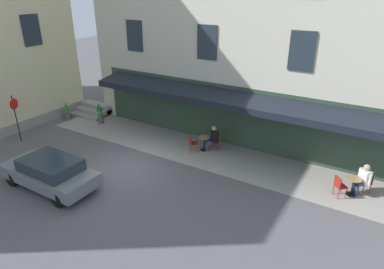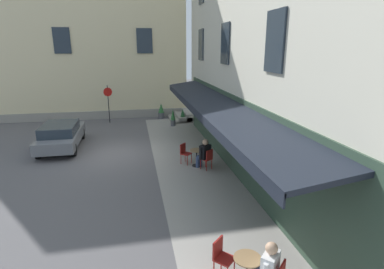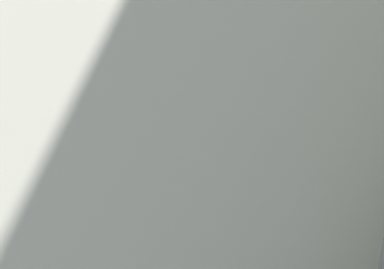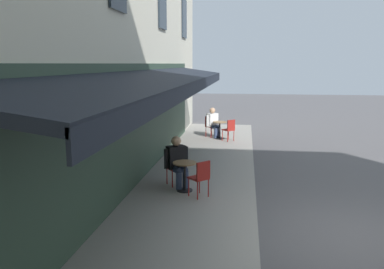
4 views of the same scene
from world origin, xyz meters
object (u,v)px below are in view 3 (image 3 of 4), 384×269
at_px(cafe_chair_red_under_awning, 155,161).
at_px(parked_car_grey, 345,143).
at_px(cafe_table_near_entrance, 89,119).
at_px(cafe_table_mid_terrace, 171,163).
at_px(cafe_chair_red_corner_right, 188,162).
at_px(cafe_chair_red_near_door, 77,118).
at_px(potted_plant_mid_terrace, 355,248).
at_px(cafe_chair_red_kerbside, 101,118).
at_px(seated_patron_in_black, 161,157).
at_px(seated_companion_in_white, 81,115).

relative_size(cafe_chair_red_under_awning, parked_car_grey, 0.21).
xyz_separation_m(cafe_table_near_entrance, parked_car_grey, (10.86, 5.94, 0.22)).
height_order(cafe_table_mid_terrace, cafe_chair_red_corner_right, cafe_chair_red_corner_right).
xyz_separation_m(cafe_chair_red_near_door, potted_plant_mid_terrace, (14.83, 0.11, 0.02)).
bearing_deg(cafe_chair_red_under_awning, cafe_table_near_entrance, 173.30).
bearing_deg(cafe_table_near_entrance, parked_car_grey, 28.70).
bearing_deg(cafe_chair_red_kerbside, seated_patron_in_black, -9.76).
height_order(seated_companion_in_white, parked_car_grey, parked_car_grey).
xyz_separation_m(seated_patron_in_black, seated_companion_in_white, (-7.04, 0.35, -0.01)).
distance_m(cafe_table_mid_terrace, parked_car_grey, 7.38).
bearing_deg(seated_patron_in_black, cafe_chair_red_corner_right, 42.29).
distance_m(cafe_chair_red_kerbside, parked_car_grey, 11.77).
bearing_deg(seated_companion_in_white, cafe_table_mid_terrace, -0.80).
distance_m(cafe_chair_red_kerbside, cafe_chair_red_near_door, 1.26).
bearing_deg(potted_plant_mid_terrace, cafe_chair_red_corner_right, 176.64).
relative_size(cafe_chair_red_kerbside, seated_companion_in_white, 0.69).
height_order(seated_patron_in_black, seated_companion_in_white, seated_patron_in_black).
height_order(cafe_table_near_entrance, cafe_chair_red_kerbside, cafe_chair_red_kerbside).
height_order(cafe_chair_red_kerbside, cafe_table_mid_terrace, cafe_chair_red_kerbside).
xyz_separation_m(cafe_chair_red_near_door, cafe_chair_red_under_awning, (7.01, -0.32, 0.00)).
relative_size(cafe_chair_red_corner_right, seated_patron_in_black, 0.68).
bearing_deg(cafe_chair_red_under_awning, cafe_chair_red_near_door, 177.40).
height_order(cafe_table_near_entrance, cafe_chair_red_corner_right, cafe_chair_red_corner_right).
relative_size(cafe_chair_red_kerbside, cafe_chair_red_under_awning, 1.00).
relative_size(cafe_chair_red_under_awning, potted_plant_mid_terrace, 0.78).
bearing_deg(cafe_table_near_entrance, cafe_chair_red_near_door, -134.15).
relative_size(seated_patron_in_black, parked_car_grey, 0.31).
bearing_deg(cafe_chair_red_under_awning, cafe_table_mid_terrace, 35.88).
bearing_deg(cafe_table_near_entrance, seated_patron_in_black, -5.46).
xyz_separation_m(cafe_table_near_entrance, seated_patron_in_black, (6.75, -0.64, 0.22)).
bearing_deg(cafe_chair_red_near_door, cafe_chair_red_kerbside, 44.87).
xyz_separation_m(cafe_table_mid_terrace, seated_patron_in_black, (-0.34, -0.24, 0.22)).
bearing_deg(potted_plant_mid_terrace, seated_patron_in_black, -177.76).
bearing_deg(seated_patron_in_black, potted_plant_mid_terrace, 2.24).
bearing_deg(parked_car_grey, seated_patron_in_black, -121.93).
xyz_separation_m(cafe_chair_red_near_door, cafe_chair_red_corner_right, (7.96, 0.51, 0.00)).
xyz_separation_m(cafe_chair_red_corner_right, seated_companion_in_white, (-7.81, -0.36, 0.15)).
xyz_separation_m(cafe_chair_red_kerbside, seated_companion_in_white, (-0.75, -0.74, 0.15)).
bearing_deg(cafe_table_near_entrance, potted_plant_mid_terrace, -1.38).
bearing_deg(cafe_chair_red_near_door, seated_patron_in_black, -1.53).
bearing_deg(cafe_table_mid_terrace, cafe_chair_red_kerbside, 172.78).
distance_m(cafe_chair_red_kerbside, seated_patron_in_black, 6.39).
distance_m(cafe_chair_red_kerbside, cafe_chair_red_corner_right, 7.08).
height_order(cafe_chair_red_under_awning, potted_plant_mid_terrace, potted_plant_mid_terrace).
height_order(cafe_table_mid_terrace, cafe_chair_red_under_awning, cafe_chair_red_under_awning).
bearing_deg(seated_patron_in_black, seated_companion_in_white, 177.19).
bearing_deg(potted_plant_mid_terrace, cafe_chair_red_near_door, -179.58).
xyz_separation_m(cafe_chair_red_kerbside, cafe_chair_red_corner_right, (7.07, -0.38, 0.00)).
relative_size(cafe_table_mid_terrace, cafe_chair_red_corner_right, 0.82).
height_order(seated_patron_in_black, parked_car_grey, seated_patron_in_black).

